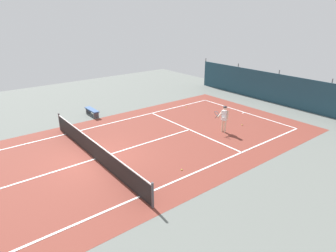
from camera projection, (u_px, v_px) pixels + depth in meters
The scene contains 9 objects.
ground_plane at pixel (95, 159), 14.75m from camera, with size 36.00×36.00×0.00m, color slate.
court_surface at pixel (95, 159), 14.75m from camera, with size 11.02×26.60×0.01m.
tennis_net at pixel (95, 150), 14.56m from camera, with size 10.12×0.10×1.10m.
back_fence at pixel (279, 94), 23.87m from camera, with size 16.30×0.98×2.70m.
tennis_player at pixel (224, 117), 17.77m from camera, with size 0.68×0.78×1.64m.
tennis_ball_near_player at pixel (182, 170), 13.68m from camera, with size 0.07×0.07×0.07m, color #CCDB33.
tennis_ball_midcourt at pixel (242, 125), 19.15m from camera, with size 0.07×0.07×0.07m, color #CCDB33.
tennis_ball_by_sideline at pixel (186, 107), 22.67m from camera, with size 0.07×0.07×0.07m, color #CCDB33.
courtside_bench at pixel (92, 111), 20.81m from camera, with size 1.60×0.40×0.49m.
Camera 1 is at (12.59, -5.23, 6.92)m, focal length 31.21 mm.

